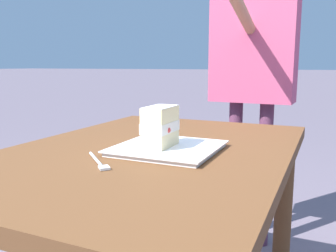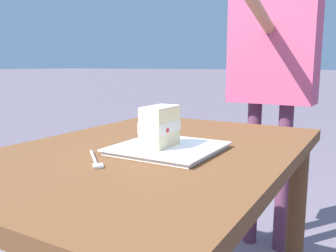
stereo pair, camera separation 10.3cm
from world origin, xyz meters
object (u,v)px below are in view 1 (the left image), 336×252
at_px(dessert_plate, 168,148).
at_px(cake_slice, 160,127).
at_px(patio_table, 152,186).
at_px(diner_person, 253,53).
at_px(dessert_fork, 98,162).

relative_size(dessert_plate, cake_slice, 2.31).
relative_size(patio_table, cake_slice, 9.38).
relative_size(cake_slice, diner_person, 0.08).
bearing_deg(diner_person, patio_table, -5.95).
bearing_deg(dessert_plate, patio_table, -109.05).
relative_size(dessert_plate, diner_person, 0.18).
height_order(cake_slice, dessert_fork, cake_slice).
relative_size(dessert_fork, diner_person, 0.09).
bearing_deg(diner_person, dessert_fork, -7.04).
distance_m(cake_slice, diner_person, 1.05).
relative_size(patio_table, dessert_plate, 4.06).
xyz_separation_m(dessert_plate, cake_slice, (0.02, -0.02, 0.07)).
bearing_deg(cake_slice, dessert_plate, 136.33).
distance_m(dessert_fork, diner_person, 1.24).
bearing_deg(patio_table, dessert_plate, 70.95).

